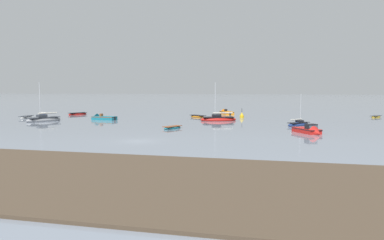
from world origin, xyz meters
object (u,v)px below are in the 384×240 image
(sailboat_moored_0, at_px, (44,119))
(motorboat_moored_2, at_px, (310,131))
(sailboat_moored_2, at_px, (299,124))
(rowboat_moored_6, at_px, (198,116))
(rowboat_moored_5, at_px, (43,114))
(motorboat_moored_1, at_px, (101,118))
(sailboat_moored_1, at_px, (218,119))
(rowboat_moored_1, at_px, (172,128))
(rowboat_moored_2, at_px, (26,117))
(channel_buoy, at_px, (242,116))
(rowboat_moored_3, at_px, (376,117))
(motorboat_moored_3, at_px, (226,113))
(rowboat_moored_4, at_px, (78,114))

(sailboat_moored_0, bearing_deg, motorboat_moored_2, 106.47)
(sailboat_moored_2, height_order, rowboat_moored_6, sailboat_moored_2)
(sailboat_moored_0, height_order, rowboat_moored_5, sailboat_moored_0)
(sailboat_moored_2, bearing_deg, motorboat_moored_1, 126.48)
(sailboat_moored_1, relative_size, rowboat_moored_6, 1.82)
(rowboat_moored_5, bearing_deg, rowboat_moored_1, 15.64)
(rowboat_moored_1, bearing_deg, motorboat_moored_1, 79.73)
(motorboat_moored_1, distance_m, rowboat_moored_2, 17.58)
(sailboat_moored_2, relative_size, rowboat_moored_6, 1.30)
(rowboat_moored_1, xyz_separation_m, channel_buoy, (8.52, 25.10, 0.30))
(rowboat_moored_5, bearing_deg, sailboat_moored_0, -7.72)
(sailboat_moored_1, distance_m, rowboat_moored_3, 36.73)
(sailboat_moored_0, height_order, sailboat_moored_2, sailboat_moored_0)
(motorboat_moored_2, distance_m, motorboat_moored_3, 41.46)
(rowboat_moored_2, relative_size, rowboat_moored_6, 1.12)
(sailboat_moored_1, bearing_deg, rowboat_moored_2, -15.28)
(sailboat_moored_1, bearing_deg, sailboat_moored_2, 137.13)
(rowboat_moored_1, bearing_deg, channel_buoy, 5.24)
(motorboat_moored_1, relative_size, rowboat_moored_2, 1.22)
(rowboat_moored_2, relative_size, rowboat_moored_3, 1.24)
(motorboat_moored_3, bearing_deg, sailboat_moored_2, -174.23)
(sailboat_moored_1, distance_m, rowboat_moored_4, 37.59)
(rowboat_moored_6, height_order, channel_buoy, channel_buoy)
(rowboat_moored_2, height_order, rowboat_moored_5, rowboat_moored_2)
(rowboat_moored_6, bearing_deg, motorboat_moored_1, -113.04)
(rowboat_moored_4, distance_m, rowboat_moored_6, 30.58)
(motorboat_moored_3, bearing_deg, channel_buoy, 178.98)
(sailboat_moored_0, bearing_deg, sailboat_moored_1, 131.76)
(motorboat_moored_2, height_order, channel_buoy, channel_buoy)
(sailboat_moored_1, bearing_deg, channel_buoy, -133.01)
(sailboat_moored_2, bearing_deg, motorboat_moored_2, -133.43)
(rowboat_moored_1, relative_size, rowboat_moored_2, 0.81)
(rowboat_moored_4, bearing_deg, sailboat_moored_2, -75.38)
(rowboat_moored_5, bearing_deg, rowboat_moored_3, 52.56)
(motorboat_moored_2, height_order, rowboat_moored_3, motorboat_moored_2)
(rowboat_moored_2, bearing_deg, rowboat_moored_5, 4.85)
(sailboat_moored_0, distance_m, rowboat_moored_3, 70.88)
(motorboat_moored_2, height_order, sailboat_moored_2, sailboat_moored_2)
(sailboat_moored_2, xyz_separation_m, rowboat_moored_6, (-21.09, 14.32, -0.06))
(motorboat_moored_3, bearing_deg, rowboat_moored_3, -121.70)
(sailboat_moored_1, height_order, rowboat_moored_5, sailboat_moored_1)
(rowboat_moored_4, xyz_separation_m, rowboat_moored_6, (30.56, -1.10, -0.02))
(rowboat_moored_6, relative_size, channel_buoy, 1.92)
(rowboat_moored_1, xyz_separation_m, motorboat_moored_1, (-19.31, 13.15, 0.11))
(motorboat_moored_3, height_order, rowboat_moored_6, motorboat_moored_3)
(rowboat_moored_3, height_order, motorboat_moored_3, motorboat_moored_3)
(sailboat_moored_2, height_order, rowboat_moored_4, sailboat_moored_2)
(rowboat_moored_4, bearing_deg, motorboat_moored_2, -85.81)
(motorboat_moored_1, height_order, motorboat_moored_2, motorboat_moored_2)
(rowboat_moored_2, distance_m, sailboat_moored_1, 41.75)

